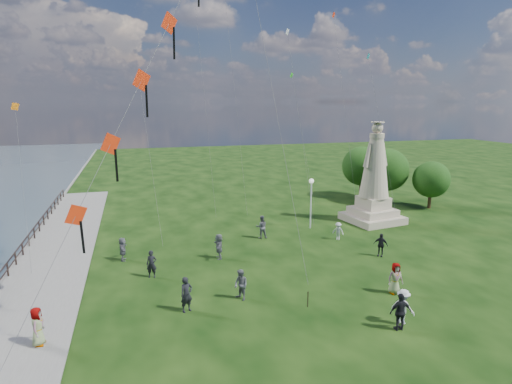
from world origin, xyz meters
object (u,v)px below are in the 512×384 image
object	(u,v)px
person_3	(400,312)
person_5	(123,249)
person_10	(38,328)
person_2	(403,307)
person_4	(395,278)
statue	(374,185)
person_6	(152,264)
person_9	(381,245)
person_7	(262,227)
person_0	(186,294)
person_1	(241,285)
person_11	(219,246)
lamppost	(311,193)
person_8	(338,231)

from	to	relation	value
person_3	person_5	bearing A→B (deg)	-41.36
person_10	person_2	bearing A→B (deg)	-92.43
person_3	person_4	distance (m)	4.23
statue	person_6	size ratio (longest dim) A/B	5.19
person_2	person_9	bearing A→B (deg)	-59.16
person_4	person_9	size ratio (longest dim) A/B	1.09
person_6	person_7	bearing A→B (deg)	45.19
person_0	person_2	distance (m)	11.15
person_1	person_11	xyz separation A→B (m)	(0.09, 6.78, 0.02)
person_6	person_1	bearing A→B (deg)	-32.08
person_10	person_11	distance (m)	13.44
person_1	person_6	size ratio (longest dim) A/B	1.00
lamppost	person_0	size ratio (longest dim) A/B	2.31
person_3	person_5	world-z (taller)	person_3
person_1	person_7	distance (m)	11.30
person_3	person_8	xyz separation A→B (m)	(3.54, 13.64, -0.23)
lamppost	person_1	xyz separation A→B (m)	(-9.33, -11.91, -2.33)
person_7	person_9	xyz separation A→B (m)	(7.06, -6.44, -0.09)
person_3	lamppost	bearing A→B (deg)	-94.22
person_2	person_3	world-z (taller)	person_3
person_0	person_10	world-z (taller)	person_0
statue	person_8	distance (m)	7.37
person_0	person_8	world-z (taller)	person_0
person_7	person_11	xyz separation A→B (m)	(-4.27, -3.64, -0.04)
person_0	person_9	world-z (taller)	person_0
lamppost	person_8	size ratio (longest dim) A/B	3.09
person_2	person_7	world-z (taller)	person_7
statue	person_2	world-z (taller)	statue
person_8	person_10	world-z (taller)	person_10
person_3	statue	bearing A→B (deg)	-112.74
person_4	person_7	distance (m)	12.91
person_8	person_10	xyz separation A→B (m)	(-20.26, -10.37, 0.19)
person_9	person_6	bearing A→B (deg)	-137.76
person_3	person_4	xyz separation A→B (m)	(2.15, 3.64, -0.02)
person_10	person_11	size ratio (longest dim) A/B	1.00
statue	person_7	size ratio (longest dim) A/B	4.87
person_4	person_6	size ratio (longest dim) A/B	1.05
person_1	person_6	distance (m)	6.58
person_3	person_4	size ratio (longest dim) A/B	1.02
statue	person_11	bearing A→B (deg)	-169.47
person_8	person_6	bearing A→B (deg)	-120.53
person_1	statue	bearing A→B (deg)	102.28
person_5	person_4	bearing A→B (deg)	-121.27
person_5	person_1	bearing A→B (deg)	-140.09
person_10	person_0	bearing A→B (deg)	-70.90
person_9	statue	bearing A→B (deg)	106.94
lamppost	person_8	xyz separation A→B (m)	(0.90, -3.60, -2.50)
person_1	person_5	xyz separation A→B (m)	(-6.51, 8.26, -0.05)
statue	person_10	xyz separation A→B (m)	(-25.80, -14.36, -2.59)
person_5	person_11	xyz separation A→B (m)	(6.59, -1.48, 0.07)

